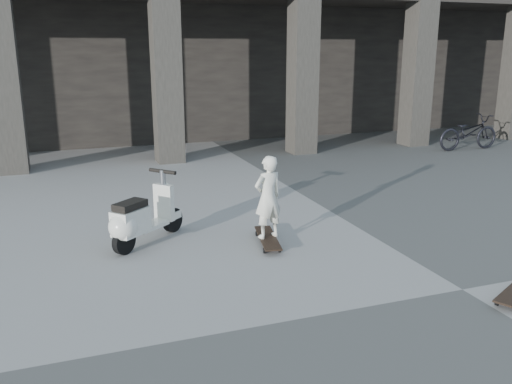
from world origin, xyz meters
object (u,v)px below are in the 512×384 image
object	(u,v)px
longboard	(268,238)
child	(268,197)
scooter	(137,220)
bicycle	(468,132)

from	to	relation	value
longboard	child	size ratio (longest dim) A/B	0.89
child	scooter	distance (m)	1.87
longboard	scooter	size ratio (longest dim) A/B	0.89
child	bicycle	xyz separation A→B (m)	(7.89, 5.09, -0.21)
scooter	bicycle	world-z (taller)	scooter
scooter	bicycle	size ratio (longest dim) A/B	0.64
child	scooter	bearing A→B (deg)	-27.98
child	bicycle	distance (m)	9.39
longboard	scooter	world-z (taller)	scooter
child	bicycle	size ratio (longest dim) A/B	0.65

